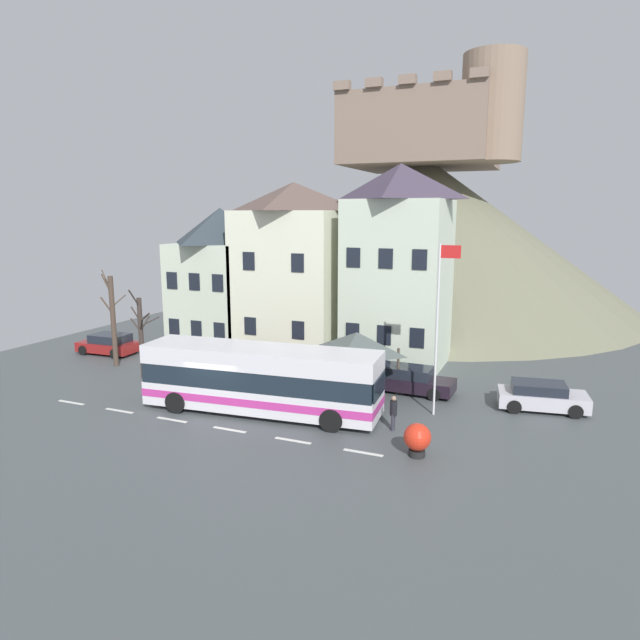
{
  "coord_description": "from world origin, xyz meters",
  "views": [
    {
      "loc": [
        13.78,
        -20.62,
        9.04
      ],
      "look_at": [
        3.43,
        3.97,
        3.97
      ],
      "focal_mm": 31.3,
      "sensor_mm": 36.0,
      "label": 1
    }
  ],
  "objects_px": {
    "townhouse_02": "(398,267)",
    "bus_shelter": "(357,343)",
    "bare_tree_00": "(141,335)",
    "transit_bus": "(261,380)",
    "parked_car_02": "(109,344)",
    "townhouse_01": "(294,270)",
    "parked_car_00": "(542,396)",
    "townhouse_00": "(222,277)",
    "flagpole": "(439,319)",
    "bare_tree_01": "(113,319)",
    "harbour_buoy": "(417,438)",
    "public_bench": "(377,379)",
    "parked_car_01": "(408,380)",
    "parked_car_03": "(252,360)",
    "pedestrian_00": "(349,392)",
    "pedestrian_01": "(393,411)",
    "hilltop_castle": "(421,229)"
  },
  "relations": [
    {
      "from": "townhouse_01",
      "to": "flagpole",
      "type": "height_order",
      "value": "townhouse_01"
    },
    {
      "from": "hilltop_castle",
      "to": "parked_car_01",
      "type": "bearing_deg",
      "value": -78.19
    },
    {
      "from": "townhouse_01",
      "to": "townhouse_02",
      "type": "xyz_separation_m",
      "value": [
        6.97,
        -0.24,
        0.45
      ]
    },
    {
      "from": "townhouse_01",
      "to": "parked_car_00",
      "type": "xyz_separation_m",
      "value": [
        15.41,
        -5.52,
        -4.87
      ]
    },
    {
      "from": "hilltop_castle",
      "to": "parked_car_00",
      "type": "bearing_deg",
      "value": -65.57
    },
    {
      "from": "transit_bus",
      "to": "harbour_buoy",
      "type": "xyz_separation_m",
      "value": [
        7.73,
        -1.89,
        -0.84
      ]
    },
    {
      "from": "transit_bus",
      "to": "townhouse_01",
      "type": "bearing_deg",
      "value": 102.6
    },
    {
      "from": "public_bench",
      "to": "bare_tree_00",
      "type": "distance_m",
      "value": 13.22
    },
    {
      "from": "transit_bus",
      "to": "bus_shelter",
      "type": "distance_m",
      "value": 5.04
    },
    {
      "from": "townhouse_02",
      "to": "bare_tree_00",
      "type": "xyz_separation_m",
      "value": [
        -12.31,
        -8.36,
        -3.5
      ]
    },
    {
      "from": "townhouse_02",
      "to": "bus_shelter",
      "type": "bearing_deg",
      "value": -90.29
    },
    {
      "from": "parked_car_02",
      "to": "pedestrian_01",
      "type": "height_order",
      "value": "pedestrian_01"
    },
    {
      "from": "townhouse_02",
      "to": "parked_car_01",
      "type": "relative_size",
      "value": 2.57
    },
    {
      "from": "parked_car_02",
      "to": "pedestrian_00",
      "type": "height_order",
      "value": "pedestrian_00"
    },
    {
      "from": "parked_car_01",
      "to": "bare_tree_01",
      "type": "bearing_deg",
      "value": -171.67
    },
    {
      "from": "townhouse_00",
      "to": "flagpole",
      "type": "height_order",
      "value": "townhouse_00"
    },
    {
      "from": "bare_tree_01",
      "to": "bare_tree_00",
      "type": "bearing_deg",
      "value": -22.69
    },
    {
      "from": "townhouse_02",
      "to": "bare_tree_00",
      "type": "relative_size",
      "value": 2.33
    },
    {
      "from": "townhouse_01",
      "to": "flagpole",
      "type": "xyz_separation_m",
      "value": [
        10.97,
        -8.13,
        -1.04
      ]
    },
    {
      "from": "parked_car_03",
      "to": "harbour_buoy",
      "type": "height_order",
      "value": "parked_car_03"
    },
    {
      "from": "parked_car_00",
      "to": "bus_shelter",
      "type": "bearing_deg",
      "value": -175.17
    },
    {
      "from": "parked_car_01",
      "to": "townhouse_01",
      "type": "bearing_deg",
      "value": 151.36
    },
    {
      "from": "townhouse_00",
      "to": "parked_car_02",
      "type": "distance_m",
      "value": 8.64
    },
    {
      "from": "parked_car_02",
      "to": "public_bench",
      "type": "xyz_separation_m",
      "value": [
        18.39,
        -0.11,
        -0.18
      ]
    },
    {
      "from": "townhouse_01",
      "to": "transit_bus",
      "type": "xyz_separation_m",
      "value": [
        3.49,
        -10.97,
        -3.95
      ]
    },
    {
      "from": "bare_tree_01",
      "to": "parked_car_00",
      "type": "bearing_deg",
      "value": 4.11
    },
    {
      "from": "pedestrian_00",
      "to": "townhouse_02",
      "type": "bearing_deg",
      "value": 91.29
    },
    {
      "from": "parked_car_02",
      "to": "bare_tree_01",
      "type": "distance_m",
      "value": 4.02
    },
    {
      "from": "parked_car_03",
      "to": "flagpole",
      "type": "bearing_deg",
      "value": -18.46
    },
    {
      "from": "parked_car_00",
      "to": "townhouse_01",
      "type": "bearing_deg",
      "value": 151.78
    },
    {
      "from": "parked_car_02",
      "to": "bare_tree_00",
      "type": "distance_m",
      "value": 7.01
    },
    {
      "from": "flagpole",
      "to": "hilltop_castle",
      "type": "bearing_deg",
      "value": 104.47
    },
    {
      "from": "bare_tree_01",
      "to": "pedestrian_00",
      "type": "bearing_deg",
      "value": -7.39
    },
    {
      "from": "harbour_buoy",
      "to": "public_bench",
      "type": "bearing_deg",
      "value": 117.19
    },
    {
      "from": "transit_bus",
      "to": "parked_car_03",
      "type": "height_order",
      "value": "transit_bus"
    },
    {
      "from": "public_bench",
      "to": "flagpole",
      "type": "xyz_separation_m",
      "value": [
        3.69,
        -2.95,
        4.01
      ]
    },
    {
      "from": "townhouse_02",
      "to": "parked_car_02",
      "type": "xyz_separation_m",
      "value": [
        -18.09,
        -4.84,
        -5.31
      ]
    },
    {
      "from": "hilltop_castle",
      "to": "bare_tree_00",
      "type": "relative_size",
      "value": 7.84
    },
    {
      "from": "parked_car_03",
      "to": "pedestrian_01",
      "type": "bearing_deg",
      "value": -32.43
    },
    {
      "from": "bus_shelter",
      "to": "public_bench",
      "type": "relative_size",
      "value": 2.28
    },
    {
      "from": "public_bench",
      "to": "harbour_buoy",
      "type": "distance_m",
      "value": 8.63
    },
    {
      "from": "pedestrian_01",
      "to": "bare_tree_00",
      "type": "height_order",
      "value": "bare_tree_00"
    },
    {
      "from": "townhouse_02",
      "to": "bus_shelter",
      "type": "distance_m",
      "value": 7.92
    },
    {
      "from": "townhouse_01",
      "to": "bus_shelter",
      "type": "relative_size",
      "value": 3.06
    },
    {
      "from": "parked_car_02",
      "to": "bare_tree_00",
      "type": "height_order",
      "value": "bare_tree_00"
    },
    {
      "from": "parked_car_03",
      "to": "transit_bus",
      "type": "bearing_deg",
      "value": -60.05
    },
    {
      "from": "bus_shelter",
      "to": "parked_car_03",
      "type": "bearing_deg",
      "value": 161.44
    },
    {
      "from": "townhouse_00",
      "to": "flagpole",
      "type": "relative_size",
      "value": 1.21
    },
    {
      "from": "harbour_buoy",
      "to": "bus_shelter",
      "type": "bearing_deg",
      "value": 128.81
    },
    {
      "from": "bare_tree_00",
      "to": "townhouse_02",
      "type": "bearing_deg",
      "value": 34.18
    }
  ]
}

